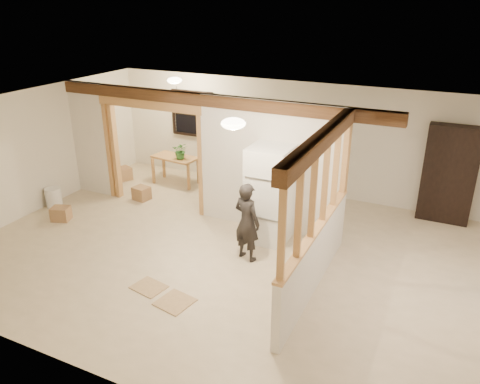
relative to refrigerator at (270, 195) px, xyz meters
The scene contains 28 objects.
floor 1.25m from the refrigerator, 115.97° to the right, with size 9.00×6.50×0.01m, color beige.
ceiling 1.83m from the refrigerator, 115.97° to the right, with size 9.00×6.50×0.01m, color white.
wall_back 2.52m from the refrigerator, 98.81° to the left, with size 9.00×0.01×2.50m, color silver.
wall_front 4.07m from the refrigerator, 95.41° to the right, with size 9.00×0.01×2.50m, color silver.
wall_left 4.96m from the refrigerator, behind, with size 0.01×6.50×2.50m, color silver.
partition_left_stub 4.47m from the refrigerator, behind, with size 0.90×0.12×2.50m, color silver.
partition_center 0.58m from the refrigerator, 113.68° to the left, with size 2.80×0.12×2.50m, color silver.
doorway_frame 2.82m from the refrigerator, behind, with size 2.46×0.14×2.20m, color tan.
header_beam_back 2.08m from the refrigerator, 163.27° to the left, with size 7.00×0.18×0.22m, color #50321B.
header_beam_right 2.26m from the refrigerator, 44.21° to the right, with size 0.18×3.30×0.22m, color #50321B.
pony_wall 1.74m from the refrigerator, 44.21° to the right, with size 0.12×3.20×1.00m, color silver.
stud_partition 1.87m from the refrigerator, 44.21° to the right, with size 0.14×3.20×1.32m, color tan.
window_back 3.88m from the refrigerator, 141.34° to the left, with size 1.12×0.10×1.10m, color black.
ceiling_dome_main 2.05m from the refrigerator, 93.66° to the right, with size 0.36×0.36×0.16m, color #FFEABF.
ceiling_dome_util 3.62m from the refrigerator, 152.27° to the left, with size 0.32×0.32×0.14m, color #FFEABF.
hanging_bulb 2.83m from the refrigerator, 161.11° to the left, with size 0.07×0.07×0.07m, color #FFD88C.
refrigerator is the anchor object (origin of this frame).
woman 0.84m from the refrigerator, 95.16° to the right, with size 0.50×0.33×1.38m, color black.
work_table 3.52m from the refrigerator, 151.85° to the left, with size 1.07×0.54×0.68m, color tan.
potted_plant 3.25m from the refrigerator, 151.22° to the left, with size 0.36×0.31×0.40m, color #317337.
shop_vac 4.74m from the refrigerator, 166.70° to the left, with size 0.47×0.47×0.62m, color maroon.
bookshelf 3.62m from the refrigerator, 38.12° to the left, with size 0.97×0.32×1.95m, color black.
bucket 4.78m from the refrigerator, behind, with size 0.33×0.33×0.42m, color silver.
box_util_a 3.35m from the refrigerator, behind, with size 0.34×0.29×0.29m, color #956E48.
box_util_b 4.61m from the refrigerator, 163.43° to the left, with size 0.33×0.33×0.31m, color #956E48.
box_front 4.27m from the refrigerator, 165.36° to the right, with size 0.34×0.28×0.28m, color #956E48.
floor_panel_near 2.62m from the refrigerator, 101.65° to the right, with size 0.48×0.48×0.02m, color tan.
floor_panel_far 2.66m from the refrigerator, 115.27° to the right, with size 0.49×0.40×0.02m, color tan.
Camera 1 is at (3.20, -6.39, 4.17)m, focal length 35.00 mm.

